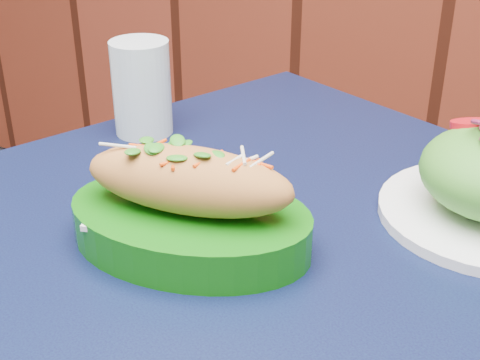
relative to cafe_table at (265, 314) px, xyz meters
The scene contains 3 objects.
cafe_table is the anchor object (origin of this frame).
banh_mi_basket 0.15m from the cafe_table, 153.44° to the right, with size 0.28×0.21×0.12m.
water_glass 0.37m from the cafe_table, 147.63° to the left, with size 0.08×0.08×0.13m, color silver.
Camera 1 is at (-0.06, 1.32, 1.13)m, focal length 50.00 mm.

